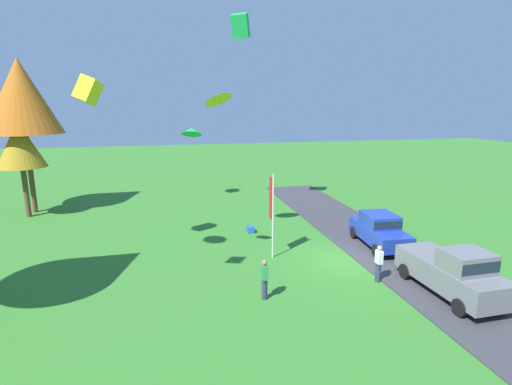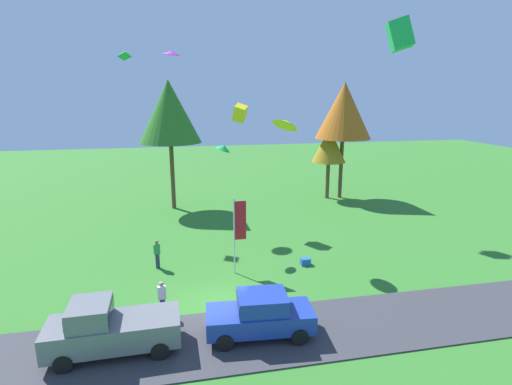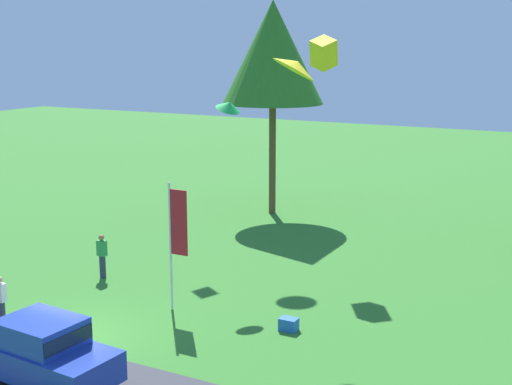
% 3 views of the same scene
% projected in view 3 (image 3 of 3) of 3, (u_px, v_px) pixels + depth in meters
% --- Properties ---
extents(ground_plane, '(120.00, 120.00, 0.00)m').
position_uv_depth(ground_plane, '(75.00, 337.00, 21.86)').
color(ground_plane, '#337528').
extents(pavement_strip, '(36.00, 4.40, 0.06)m').
position_uv_depth(pavement_strip, '(2.00, 374.00, 19.38)').
color(pavement_strip, '#38383D').
rests_on(pavement_strip, ground).
extents(car_sedan_far_end, '(4.52, 2.22, 1.84)m').
position_uv_depth(car_sedan_far_end, '(41.00, 350.00, 18.51)').
color(car_sedan_far_end, '#1E389E').
rests_on(car_sedan_far_end, ground).
extents(person_watching_sky, '(0.36, 0.24, 1.71)m').
position_uv_depth(person_watching_sky, '(1.00, 302.00, 22.43)').
color(person_watching_sky, '#2D334C').
rests_on(person_watching_sky, ground).
extents(person_beside_suv, '(0.36, 0.24, 1.71)m').
position_uv_depth(person_beside_suv, '(102.00, 256.00, 27.25)').
color(person_beside_suv, '#2D334C').
rests_on(person_beside_suv, ground).
extents(tree_left_of_center, '(5.21, 5.21, 10.99)m').
position_uv_depth(tree_left_of_center, '(273.00, 53.00, 36.10)').
color(tree_left_of_center, brown).
rests_on(tree_left_of_center, ground).
extents(flag_banner, '(0.71, 0.08, 4.40)m').
position_uv_depth(flag_banner, '(176.00, 231.00, 23.47)').
color(flag_banner, silver).
rests_on(flag_banner, ground).
extents(cooler_box, '(0.56, 0.40, 0.40)m').
position_uv_depth(cooler_box, '(289.00, 324.00, 22.36)').
color(cooler_box, blue).
rests_on(cooler_box, ground).
extents(kite_delta_topmost, '(2.11, 2.12, 1.02)m').
position_uv_depth(kite_delta_topmost, '(296.00, 66.00, 22.82)').
color(kite_delta_topmost, yellow).
extents(kite_box_mid_center, '(1.22, 1.44, 1.52)m').
position_uv_depth(kite_box_mid_center, '(324.00, 53.00, 28.99)').
color(kite_box_mid_center, yellow).
extents(kite_delta_high_right, '(1.21, 1.18, 0.62)m').
position_uv_depth(kite_delta_high_right, '(229.00, 106.00, 26.21)').
color(kite_delta_high_right, green).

